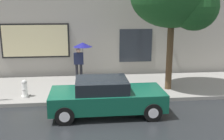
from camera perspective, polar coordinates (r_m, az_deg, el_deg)
ground_plane at (r=9.93m, az=-4.92°, el=-9.35°), size 60.00×60.00×0.00m
sidewalk at (r=12.73m, az=-5.24°, el=-3.78°), size 20.00×4.00×0.15m
building_facade at (r=14.65m, az=-5.79°, el=12.04°), size 20.00×0.67×7.00m
parked_car at (r=9.72m, az=-1.24°, el=-5.66°), size 4.06×1.80×1.32m
fire_hydrant at (r=11.73m, az=-18.01°, el=-3.74°), size 0.30×0.44×0.72m
pedestrian_with_umbrella at (r=13.47m, az=-6.53°, el=4.06°), size 0.94×0.94×1.92m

